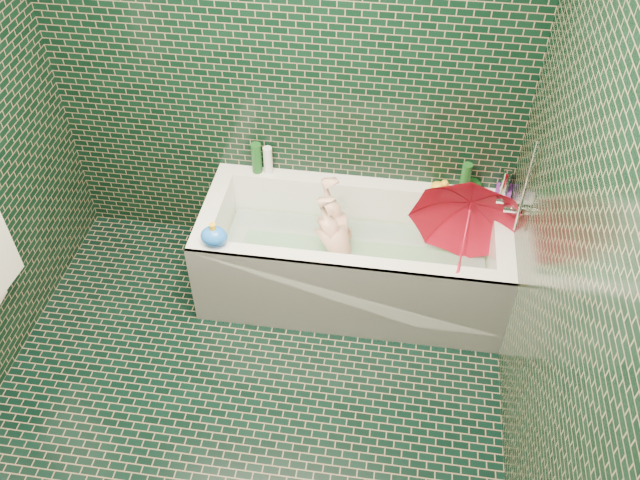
# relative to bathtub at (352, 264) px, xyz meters

# --- Properties ---
(floor) EXTENTS (2.80, 2.80, 0.00)m
(floor) POSITION_rel_bathtub_xyz_m (-0.45, -1.01, -0.21)
(floor) COLOR black
(floor) RESTS_ON ground
(wall_back) EXTENTS (2.80, 0.00, 2.80)m
(wall_back) POSITION_rel_bathtub_xyz_m (-0.45, 0.39, 1.04)
(wall_back) COLOR black
(wall_back) RESTS_ON floor
(wall_right) EXTENTS (0.00, 2.80, 2.80)m
(wall_right) POSITION_rel_bathtub_xyz_m (0.85, -1.01, 1.04)
(wall_right) COLOR black
(wall_right) RESTS_ON floor
(bathtub) EXTENTS (1.70, 0.75, 0.55)m
(bathtub) POSITION_rel_bathtub_xyz_m (0.00, 0.00, 0.00)
(bathtub) COLOR white
(bathtub) RESTS_ON floor
(bath_mat) EXTENTS (1.35, 0.47, 0.01)m
(bath_mat) POSITION_rel_bathtub_xyz_m (0.00, 0.02, -0.06)
(bath_mat) COLOR #32D32A
(bath_mat) RESTS_ON bathtub
(water) EXTENTS (1.48, 0.53, 0.00)m
(water) POSITION_rel_bathtub_xyz_m (0.00, 0.02, 0.09)
(water) COLOR silver
(water) RESTS_ON bathtub
(faucet) EXTENTS (0.18, 0.19, 0.55)m
(faucet) POSITION_rel_bathtub_xyz_m (0.81, 0.01, 0.56)
(faucet) COLOR silver
(faucet) RESTS_ON wall_right
(child) EXTENTS (0.92, 0.37, 0.38)m
(child) POSITION_rel_bathtub_xyz_m (-0.07, 0.00, 0.10)
(child) COLOR #F3B398
(child) RESTS_ON bathtub
(umbrella) EXTENTS (0.84, 0.74, 0.82)m
(umbrella) POSITION_rel_bathtub_xyz_m (0.59, -0.07, 0.37)
(umbrella) COLOR red
(umbrella) RESTS_ON bathtub
(soap_bottle_a) EXTENTS (0.10, 0.10, 0.24)m
(soap_bottle_a) POSITION_rel_bathtub_xyz_m (0.80, 0.31, 0.34)
(soap_bottle_a) COLOR white
(soap_bottle_a) RESTS_ON bathtub
(soap_bottle_b) EXTENTS (0.10, 0.10, 0.20)m
(soap_bottle_b) POSITION_rel_bathtub_xyz_m (0.80, 0.30, 0.34)
(soap_bottle_b) COLOR #5B217B
(soap_bottle_b) RESTS_ON bathtub
(soap_bottle_c) EXTENTS (0.13, 0.13, 0.17)m
(soap_bottle_c) POSITION_rel_bathtub_xyz_m (0.63, 0.32, 0.34)
(soap_bottle_c) COLOR #144818
(soap_bottle_c) RESTS_ON bathtub
(bottle_right_tall) EXTENTS (0.06, 0.06, 0.22)m
(bottle_right_tall) POSITION_rel_bathtub_xyz_m (0.58, 0.31, 0.45)
(bottle_right_tall) COLOR #144818
(bottle_right_tall) RESTS_ON bathtub
(bottle_right_pump) EXTENTS (0.06, 0.06, 0.18)m
(bottle_right_pump) POSITION_rel_bathtub_xyz_m (0.80, 0.32, 0.43)
(bottle_right_pump) COLOR silver
(bottle_right_pump) RESTS_ON bathtub
(bottle_left_tall) EXTENTS (0.07, 0.07, 0.19)m
(bottle_left_tall) POSITION_rel_bathtub_xyz_m (-0.61, 0.35, 0.44)
(bottle_left_tall) COLOR #144818
(bottle_left_tall) RESTS_ON bathtub
(bottle_left_short) EXTENTS (0.07, 0.07, 0.17)m
(bottle_left_short) POSITION_rel_bathtub_xyz_m (-0.55, 0.35, 0.42)
(bottle_left_short) COLOR white
(bottle_left_short) RESTS_ON bathtub
(rubber_duck) EXTENTS (0.12, 0.10, 0.09)m
(rubber_duck) POSITION_rel_bathtub_xyz_m (0.44, 0.31, 0.38)
(rubber_duck) COLOR yellow
(rubber_duck) RESTS_ON bathtub
(bath_toy) EXTENTS (0.17, 0.16, 0.14)m
(bath_toy) POSITION_rel_bathtub_xyz_m (-0.70, -0.29, 0.40)
(bath_toy) COLOR #1B6BF7
(bath_toy) RESTS_ON bathtub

